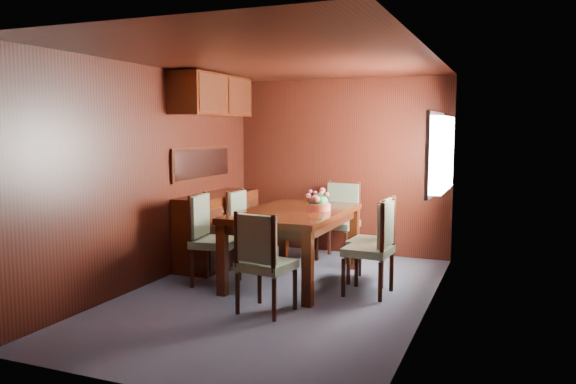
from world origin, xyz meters
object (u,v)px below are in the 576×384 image
at_px(chair_left_near, 209,234).
at_px(chair_right_near, 375,242).
at_px(flower_centerpiece, 319,199).
at_px(dining_table, 294,220).
at_px(chair_head, 262,257).
at_px(sideboard, 218,229).

height_order(chair_left_near, chair_right_near, chair_left_near).
height_order(chair_left_near, flower_centerpiece, flower_centerpiece).
bearing_deg(chair_right_near, dining_table, 83.39).
bearing_deg(chair_head, dining_table, 104.99).
bearing_deg(flower_centerpiece, chair_head, -95.65).
distance_m(chair_left_near, chair_right_near, 1.83).
bearing_deg(flower_centerpiece, dining_table, -161.35).
bearing_deg(chair_right_near, flower_centerpiece, 72.85).
distance_m(sideboard, chair_right_near, 2.26).
bearing_deg(chair_head, chair_right_near, 58.14).
xyz_separation_m(chair_left_near, flower_centerpiece, (1.10, 0.54, 0.38)).
bearing_deg(flower_centerpiece, chair_right_near, -21.03).
xyz_separation_m(sideboard, chair_left_near, (0.37, -0.86, 0.11)).
xyz_separation_m(dining_table, chair_left_near, (-0.84, -0.45, -0.14)).
bearing_deg(chair_left_near, flower_centerpiece, 108.33).
relative_size(chair_left_near, chair_right_near, 1.01).
distance_m(sideboard, chair_head, 2.08).
height_order(sideboard, flower_centerpiece, flower_centerpiece).
relative_size(chair_left_near, flower_centerpiece, 3.79).
xyz_separation_m(dining_table, flower_centerpiece, (0.27, 0.09, 0.24)).
xyz_separation_m(chair_right_near, flower_centerpiece, (-0.70, 0.27, 0.39)).
bearing_deg(sideboard, chair_right_near, -15.17).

